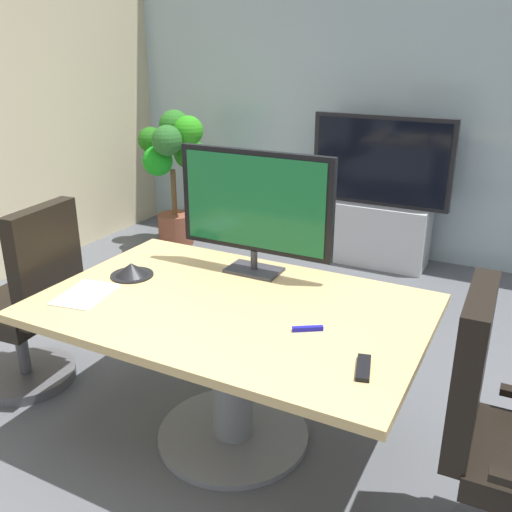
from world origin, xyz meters
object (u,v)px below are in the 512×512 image
object	(u,v)px
conference_table	(232,342)
office_chair_left	(29,314)
wall_display_unit	(377,216)
office_chair_right	(508,459)
tv_monitor	(255,205)
conference_phone	(132,270)
remote_control	(363,368)
potted_plant	(174,162)

from	to	relation	value
conference_table	office_chair_left	world-z (taller)	office_chair_left
wall_display_unit	office_chair_right	bearing A→B (deg)	-65.26
office_chair_right	tv_monitor	distance (m)	1.57
office_chair_left	conference_phone	xyz separation A→B (m)	(0.62, 0.16, 0.32)
office_chair_right	remote_control	xyz separation A→B (m)	(-0.53, -0.12, 0.30)
office_chair_right	wall_display_unit	world-z (taller)	wall_display_unit
conference_table	tv_monitor	bearing A→B (deg)	102.03
wall_display_unit	conference_phone	size ratio (longest dim) A/B	5.95
tv_monitor	potted_plant	distance (m)	2.66
office_chair_left	tv_monitor	size ratio (longest dim) A/B	1.30
wall_display_unit	conference_phone	world-z (taller)	wall_display_unit
office_chair_right	conference_phone	world-z (taller)	office_chair_right
conference_table	wall_display_unit	xyz separation A→B (m)	(-0.06, 2.68, -0.10)
conference_phone	remote_control	distance (m)	1.37
conference_phone	office_chair_right	bearing A→B (deg)	-5.93
conference_table	tv_monitor	distance (m)	0.69
tv_monitor	potted_plant	bearing A→B (deg)	134.44
conference_phone	office_chair_left	bearing A→B (deg)	-165.47
office_chair_left	remote_control	world-z (taller)	office_chair_left
remote_control	wall_display_unit	bearing A→B (deg)	90.12
office_chair_left	tv_monitor	world-z (taller)	tv_monitor
tv_monitor	remote_control	size ratio (longest dim) A/B	4.94
conference_table	conference_phone	distance (m)	0.66
conference_table	potted_plant	distance (m)	3.01
office_chair_left	potted_plant	size ratio (longest dim) A/B	0.85
office_chair_right	potted_plant	xyz separation A→B (m)	(-3.17, 2.43, 0.36)
office_chair_right	office_chair_left	bearing A→B (deg)	87.68
potted_plant	conference_phone	bearing A→B (deg)	-59.51
office_chair_right	wall_display_unit	size ratio (longest dim) A/B	0.83
conference_table	office_chair_right	xyz separation A→B (m)	(1.24, -0.14, -0.09)
office_chair_left	conference_table	bearing A→B (deg)	89.87
conference_table	wall_display_unit	world-z (taller)	wall_display_unit
potted_plant	remote_control	world-z (taller)	potted_plant
conference_table	office_chair_left	xyz separation A→B (m)	(-1.24, -0.11, -0.09)
potted_plant	conference_phone	xyz separation A→B (m)	(1.32, -2.24, -0.04)
wall_display_unit	conference_phone	bearing A→B (deg)	-101.96
tv_monitor	conference_phone	distance (m)	0.72
potted_plant	tv_monitor	bearing A→B (deg)	-45.56
office_chair_left	potted_plant	xyz separation A→B (m)	(-0.69, 2.40, 0.36)
office_chair_left	tv_monitor	xyz separation A→B (m)	(1.15, 0.51, 0.65)
potted_plant	conference_phone	world-z (taller)	potted_plant
remote_control	office_chair_left	bearing A→B (deg)	161.01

